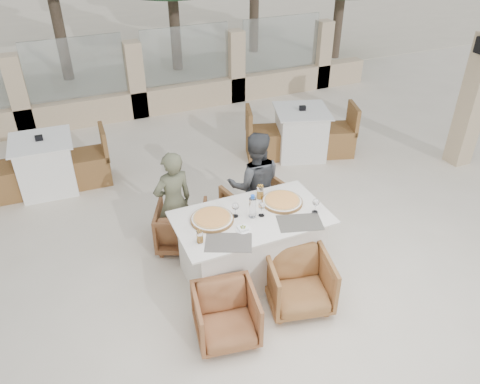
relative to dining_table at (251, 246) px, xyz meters
name	(u,v)px	position (x,y,z in m)	size (l,w,h in m)	color
ground	(239,273)	(-0.12, 0.05, -0.39)	(80.00, 80.00, 0.00)	silver
sand_patch	(77,17)	(-0.12, 14.05, -0.38)	(30.00, 16.00, 0.01)	beige
perimeter_wall_far	(135,75)	(-0.12, 4.85, 0.42)	(10.00, 0.34, 1.60)	beige
lantern_pillar	(473,102)	(4.08, 1.05, 0.61)	(0.34, 0.34, 2.00)	#C7B18C
dining_table	(251,246)	(0.00, 0.00, 0.00)	(1.60, 0.90, 0.77)	white
placemat_near_left	(228,242)	(-0.38, -0.30, 0.39)	(0.45, 0.30, 0.00)	#5E5750
placemat_near_right	(300,223)	(0.41, -0.29, 0.39)	(0.45, 0.30, 0.00)	#545048
pizza_left	(212,218)	(-0.40, 0.10, 0.41)	(0.44, 0.44, 0.06)	#D45F1C
pizza_right	(282,201)	(0.41, 0.10, 0.41)	(0.44, 0.44, 0.06)	orange
water_bottle	(253,206)	(0.01, 0.00, 0.52)	(0.08, 0.08, 0.26)	#C2DEFF
wine_glass_centre	(235,209)	(-0.15, 0.08, 0.48)	(0.08, 0.08, 0.18)	white
wine_glass_near	(262,208)	(0.10, -0.02, 0.48)	(0.08, 0.08, 0.18)	silver
wine_glass_corner	(316,205)	(0.65, -0.19, 0.48)	(0.08, 0.08, 0.18)	white
beer_glass_left	(200,237)	(-0.63, -0.18, 0.45)	(0.06, 0.06, 0.13)	#C47C1B
beer_glass_right	(260,192)	(0.24, 0.29, 0.46)	(0.08, 0.08, 0.16)	orange
olive_dish	(243,228)	(-0.17, -0.17, 0.41)	(0.11, 0.11, 0.04)	white
armchair_far_left	(182,226)	(-0.54, 0.78, -0.11)	(0.58, 0.60, 0.54)	brown
armchair_far_right	(258,210)	(0.39, 0.64, -0.05)	(0.71, 0.73, 0.66)	#916035
armchair_near_left	(226,315)	(-0.58, -0.71, -0.12)	(0.57, 0.59, 0.54)	#975D37
armchair_near_right	(299,282)	(0.25, -0.61, -0.09)	(0.63, 0.64, 0.59)	#966436
diner_left	(174,203)	(-0.62, 0.77, 0.25)	(0.47, 0.31, 1.28)	#595B42
diner_right	(255,185)	(0.36, 0.69, 0.29)	(0.66, 0.51, 1.36)	#3D4043
bg_table_a	(46,165)	(-1.90, 2.77, 0.00)	(1.64, 0.82, 0.77)	white
bg_table_b	(301,133)	(1.90, 2.25, 0.00)	(1.64, 0.82, 0.77)	white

